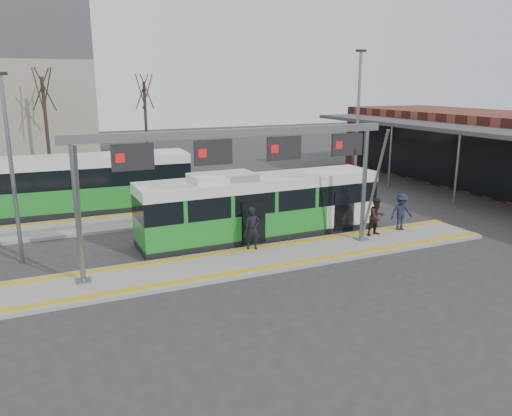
{
  "coord_description": "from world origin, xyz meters",
  "views": [
    {
      "loc": [
        -7.7,
        -17.4,
        7.05
      ],
      "look_at": [
        1.48,
        3.0,
        1.41
      ],
      "focal_mm": 35.0,
      "sensor_mm": 36.0,
      "label": 1
    }
  ],
  "objects_px": {
    "hero_bus": "(261,207)",
    "passenger_c": "(401,212)",
    "gantry": "(242,156)",
    "passenger_a": "(252,229)",
    "passenger_b": "(377,217)"
  },
  "relations": [
    {
      "from": "hero_bus",
      "to": "passenger_b",
      "type": "distance_m",
      "value": 5.39
    },
    {
      "from": "passenger_a",
      "to": "passenger_c",
      "type": "height_order",
      "value": "passenger_a"
    },
    {
      "from": "passenger_b",
      "to": "passenger_c",
      "type": "xyz_separation_m",
      "value": [
        1.61,
        0.19,
        0.01
      ]
    },
    {
      "from": "passenger_a",
      "to": "passenger_b",
      "type": "xyz_separation_m",
      "value": [
        6.06,
        -0.51,
        -0.02
      ]
    },
    {
      "from": "passenger_b",
      "to": "passenger_c",
      "type": "height_order",
      "value": "passenger_c"
    },
    {
      "from": "passenger_b",
      "to": "gantry",
      "type": "bearing_deg",
      "value": 177.46
    },
    {
      "from": "passenger_a",
      "to": "passenger_b",
      "type": "relative_size",
      "value": 1.03
    },
    {
      "from": "passenger_a",
      "to": "passenger_b",
      "type": "height_order",
      "value": "passenger_a"
    },
    {
      "from": "gantry",
      "to": "passenger_c",
      "type": "height_order",
      "value": "gantry"
    },
    {
      "from": "gantry",
      "to": "passenger_a",
      "type": "height_order",
      "value": "gantry"
    },
    {
      "from": "gantry",
      "to": "passenger_a",
      "type": "bearing_deg",
      "value": 46.43
    },
    {
      "from": "gantry",
      "to": "passenger_b",
      "type": "distance_m",
      "value": 7.61
    },
    {
      "from": "hero_bus",
      "to": "passenger_c",
      "type": "distance_m",
      "value": 6.79
    },
    {
      "from": "gantry",
      "to": "passenger_b",
      "type": "xyz_separation_m",
      "value": [
        6.86,
        0.34,
        -3.27
      ]
    },
    {
      "from": "gantry",
      "to": "hero_bus",
      "type": "bearing_deg",
      "value": 53.2
    }
  ]
}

